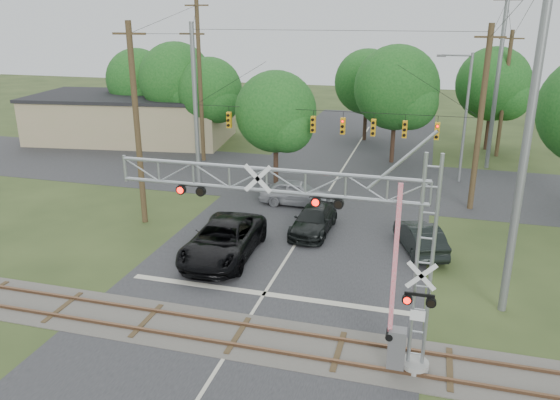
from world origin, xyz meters
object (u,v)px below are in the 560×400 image
(commercial_building, at_px, (132,117))
(crossing_gantry, at_px, (324,233))
(traffic_signal_span, at_px, (341,117))
(car_dark, at_px, (314,220))
(sedan_silver, at_px, (297,192))
(streetlight, at_px, (463,112))
(pickup_black, at_px, (223,240))

(commercial_building, bearing_deg, crossing_gantry, -58.08)
(traffic_signal_span, distance_m, commercial_building, 26.17)
(crossing_gantry, distance_m, car_dark, 12.81)
(traffic_signal_span, height_order, sedan_silver, traffic_signal_span)
(commercial_building, bearing_deg, streetlight, -19.20)
(traffic_signal_span, xyz_separation_m, sedan_silver, (-2.41, -2.23, -4.75))
(pickup_black, bearing_deg, crossing_gantry, -49.38)
(sedan_silver, xyz_separation_m, commercial_building, (-20.42, 14.59, 1.42))
(traffic_signal_span, bearing_deg, crossing_gantry, -82.09)
(commercial_building, xyz_separation_m, streetlight, (30.76, -6.29, 3.03))
(traffic_signal_span, bearing_deg, sedan_silver, -137.17)
(pickup_black, xyz_separation_m, sedan_silver, (1.65, 9.02, -0.12))
(crossing_gantry, distance_m, commercial_building, 39.94)
(sedan_silver, bearing_deg, pickup_black, 168.81)
(sedan_silver, bearing_deg, traffic_signal_span, -47.98)
(traffic_signal_span, xyz_separation_m, pickup_black, (-4.06, -11.25, -4.63))
(traffic_signal_span, relative_size, sedan_silver, 3.98)
(car_dark, xyz_separation_m, streetlight, (8.23, 12.66, 4.54))
(crossing_gantry, height_order, commercial_building, crossing_gantry)
(traffic_signal_span, height_order, streetlight, traffic_signal_span)
(crossing_gantry, distance_m, traffic_signal_span, 18.56)
(car_dark, bearing_deg, streetlight, 59.01)
(car_dark, height_order, sedan_silver, sedan_silver)
(car_dark, distance_m, sedan_silver, 4.85)
(traffic_signal_span, height_order, car_dark, traffic_signal_span)
(sedan_silver, relative_size, streetlight, 0.52)
(car_dark, height_order, streetlight, streetlight)
(car_dark, xyz_separation_m, sedan_silver, (-2.11, 4.37, 0.10))
(car_dark, relative_size, sedan_silver, 1.03)
(traffic_signal_span, xyz_separation_m, commercial_building, (-22.83, 12.36, -3.33))
(crossing_gantry, distance_m, sedan_silver, 17.36)
(crossing_gantry, xyz_separation_m, traffic_signal_span, (-2.55, 18.37, 0.68))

